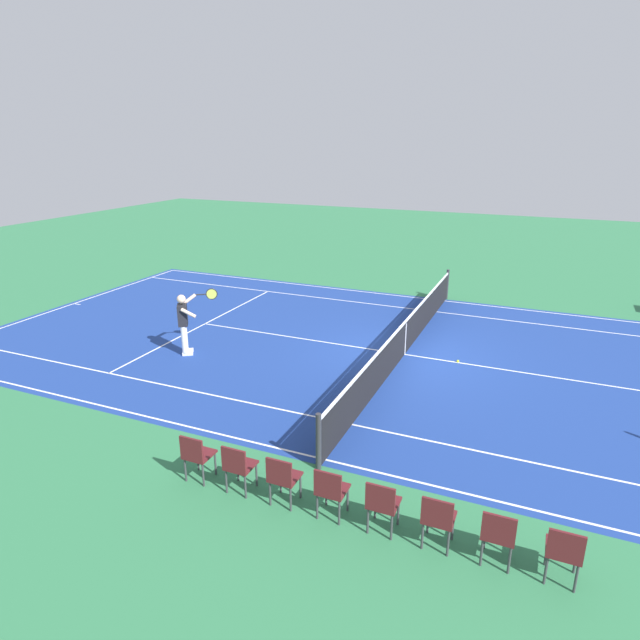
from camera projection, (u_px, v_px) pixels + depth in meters
name	position (u px, v px, depth m)	size (l,w,h in m)	color
ground_plane	(404.00, 354.00, 14.67)	(60.00, 60.00, 0.00)	#2D7247
court_slab	(404.00, 354.00, 14.67)	(24.20, 11.40, 0.00)	navy
court_line_markings	(404.00, 354.00, 14.67)	(23.85, 11.05, 0.01)	white
tennis_net	(405.00, 337.00, 14.51)	(0.10, 11.70, 1.08)	#2D2D33
tennis_player_near	(184.00, 321.00, 14.44)	(0.80, 1.04, 1.70)	white
tennis_ball	(458.00, 361.00, 14.14)	(0.07, 0.07, 0.07)	#CCE01E
spectator_chair_0	(564.00, 550.00, 6.99)	(0.44, 0.44, 0.88)	#38383D
spectator_chair_1	(498.00, 533.00, 7.30)	(0.44, 0.44, 0.88)	#38383D
spectator_chair_2	(438.00, 517.00, 7.60)	(0.44, 0.44, 0.88)	#38383D
spectator_chair_3	(382.00, 503.00, 7.90)	(0.44, 0.44, 0.88)	#38383D
spectator_chair_4	(331.00, 489.00, 8.21)	(0.44, 0.44, 0.88)	#38383D
spectator_chair_5	(283.00, 476.00, 8.51)	(0.44, 0.44, 0.88)	#38383D
spectator_chair_6	(238.00, 465.00, 8.82)	(0.44, 0.44, 0.88)	#38383D
spectator_chair_7	(196.00, 454.00, 9.12)	(0.44, 0.44, 0.88)	#38383D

